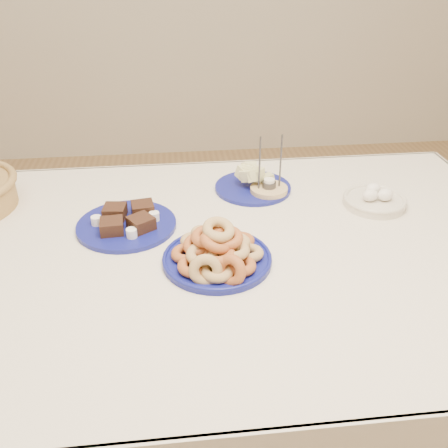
{
  "coord_description": "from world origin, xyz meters",
  "views": [
    {
      "loc": [
        -0.11,
        -1.07,
        1.45
      ],
      "look_at": [
        0.0,
        -0.05,
        0.85
      ],
      "focal_mm": 40.0,
      "sensor_mm": 36.0,
      "label": 1
    }
  ],
  "objects_px": {
    "brownie_plate": "(127,223)",
    "melon_plate": "(252,181)",
    "candle_holder": "(269,189)",
    "donut_platter": "(217,252)",
    "dining_table": "(222,281)",
    "egg_bowl": "(375,200)"
  },
  "relations": [
    {
      "from": "brownie_plate",
      "to": "candle_holder",
      "type": "xyz_separation_m",
      "value": [
        0.42,
        0.15,
        0.0
      ]
    },
    {
      "from": "dining_table",
      "to": "brownie_plate",
      "type": "bearing_deg",
      "value": 152.09
    },
    {
      "from": "dining_table",
      "to": "donut_platter",
      "type": "distance_m",
      "value": 0.16
    },
    {
      "from": "melon_plate",
      "to": "dining_table",
      "type": "bearing_deg",
      "value": -112.01
    },
    {
      "from": "donut_platter",
      "to": "egg_bowl",
      "type": "height_order",
      "value": "donut_platter"
    },
    {
      "from": "brownie_plate",
      "to": "melon_plate",
      "type": "bearing_deg",
      "value": 27.12
    },
    {
      "from": "donut_platter",
      "to": "egg_bowl",
      "type": "bearing_deg",
      "value": 26.43
    },
    {
      "from": "dining_table",
      "to": "brownie_plate",
      "type": "relative_size",
      "value": 5.16
    },
    {
      "from": "melon_plate",
      "to": "candle_holder",
      "type": "xyz_separation_m",
      "value": [
        0.04,
        -0.04,
        -0.01
      ]
    },
    {
      "from": "donut_platter",
      "to": "egg_bowl",
      "type": "distance_m",
      "value": 0.55
    },
    {
      "from": "donut_platter",
      "to": "candle_holder",
      "type": "bearing_deg",
      "value": 60.81
    },
    {
      "from": "donut_platter",
      "to": "candle_holder",
      "type": "xyz_separation_m",
      "value": [
        0.19,
        0.35,
        -0.02
      ]
    },
    {
      "from": "donut_platter",
      "to": "brownie_plate",
      "type": "xyz_separation_m",
      "value": [
        -0.23,
        0.2,
        -0.02
      ]
    },
    {
      "from": "donut_platter",
      "to": "dining_table",
      "type": "bearing_deg",
      "value": 74.52
    },
    {
      "from": "donut_platter",
      "to": "melon_plate",
      "type": "height_order",
      "value": "donut_platter"
    },
    {
      "from": "donut_platter",
      "to": "melon_plate",
      "type": "xyz_separation_m",
      "value": [
        0.15,
        0.39,
        -0.01
      ]
    },
    {
      "from": "dining_table",
      "to": "candle_holder",
      "type": "relative_size",
      "value": 8.91
    },
    {
      "from": "dining_table",
      "to": "donut_platter",
      "type": "bearing_deg",
      "value": -105.48
    },
    {
      "from": "dining_table",
      "to": "brownie_plate",
      "type": "distance_m",
      "value": 0.3
    },
    {
      "from": "dining_table",
      "to": "melon_plate",
      "type": "height_order",
      "value": "melon_plate"
    },
    {
      "from": "donut_platter",
      "to": "melon_plate",
      "type": "relative_size",
      "value": 1.17
    },
    {
      "from": "brownie_plate",
      "to": "candle_holder",
      "type": "distance_m",
      "value": 0.45
    }
  ]
}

